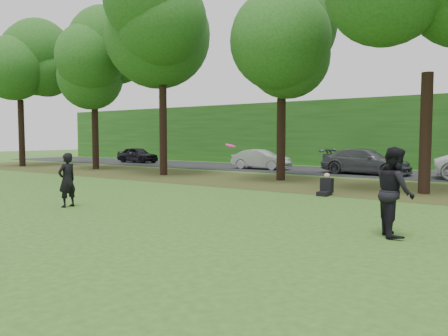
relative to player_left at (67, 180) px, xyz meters
The scene contains 10 objects.
ground 5.15m from the player_left, 28.95° to the right, with size 120.00×120.00×0.00m, color #2D5219.
leaf_litter 11.47m from the player_left, 67.12° to the left, with size 60.00×7.00×0.01m, color #473819.
street 19.08m from the player_left, 76.51° to the left, with size 70.00×7.00×0.02m, color black.
far_hedge 24.99m from the player_left, 79.73° to the left, with size 70.00×3.00×5.00m, color #1E4F16.
player_left is the anchor object (origin of this frame).
player_right 9.48m from the player_left, ahead, with size 0.95×0.74×1.96m, color black.
parked_cars 18.18m from the player_left, 73.44° to the left, with size 38.29×3.19×1.53m.
frisbee 5.64m from the player_left, 10.41° to the left, with size 0.37×0.38×0.13m.
seated_person 9.15m from the player_left, 52.83° to the left, with size 0.43×0.74×0.83m.
tree_line 13.25m from the player_left, 68.59° to the left, with size 55.30×7.90×12.31m.
Camera 1 is at (7.25, -5.77, 2.16)m, focal length 35.00 mm.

